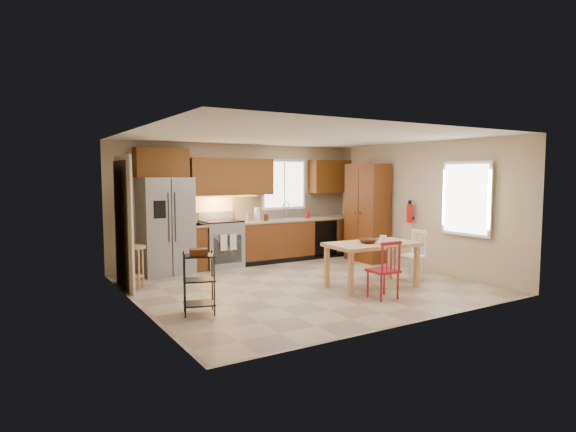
% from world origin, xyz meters
% --- Properties ---
extents(floor, '(5.50, 5.50, 0.00)m').
position_xyz_m(floor, '(0.00, 0.00, 0.00)').
color(floor, tan).
rests_on(floor, ground).
extents(ceiling, '(5.50, 5.00, 0.02)m').
position_xyz_m(ceiling, '(0.00, 0.00, 2.50)').
color(ceiling, silver).
rests_on(ceiling, ground).
extents(wall_back, '(5.50, 0.02, 2.50)m').
position_xyz_m(wall_back, '(0.00, 2.50, 1.25)').
color(wall_back, '#CCB793').
rests_on(wall_back, ground).
extents(wall_front, '(5.50, 0.02, 2.50)m').
position_xyz_m(wall_front, '(0.00, -2.50, 1.25)').
color(wall_front, '#CCB793').
rests_on(wall_front, ground).
extents(wall_left, '(0.02, 5.00, 2.50)m').
position_xyz_m(wall_left, '(-2.75, 0.00, 1.25)').
color(wall_left, '#CCB793').
rests_on(wall_left, ground).
extents(wall_right, '(0.02, 5.00, 2.50)m').
position_xyz_m(wall_right, '(2.75, 0.00, 1.25)').
color(wall_right, '#CCB793').
rests_on(wall_right, ground).
extents(refrigerator, '(0.92, 0.75, 1.82)m').
position_xyz_m(refrigerator, '(-1.70, 2.12, 0.91)').
color(refrigerator, gray).
rests_on(refrigerator, floor).
extents(range_stove, '(0.76, 0.63, 0.92)m').
position_xyz_m(range_stove, '(-0.55, 2.19, 0.46)').
color(range_stove, gray).
rests_on(range_stove, floor).
extents(base_cabinet_narrow, '(0.30, 0.60, 0.90)m').
position_xyz_m(base_cabinet_narrow, '(-1.10, 2.20, 0.45)').
color(base_cabinet_narrow, '#5C2810').
rests_on(base_cabinet_narrow, floor).
extents(base_cabinet_run, '(2.92, 0.60, 0.90)m').
position_xyz_m(base_cabinet_run, '(1.29, 2.20, 0.45)').
color(base_cabinet_run, '#5C2810').
rests_on(base_cabinet_run, floor).
extents(dishwasher, '(0.60, 0.02, 0.78)m').
position_xyz_m(dishwasher, '(1.85, 1.91, 0.45)').
color(dishwasher, black).
rests_on(dishwasher, floor).
extents(backsplash, '(2.92, 0.03, 0.55)m').
position_xyz_m(backsplash, '(1.29, 2.48, 1.18)').
color(backsplash, beige).
rests_on(backsplash, wall_back).
extents(upper_over_fridge, '(1.00, 0.35, 0.55)m').
position_xyz_m(upper_over_fridge, '(-1.70, 2.33, 2.10)').
color(upper_over_fridge, '#643510').
rests_on(upper_over_fridge, wall_back).
extents(upper_left_block, '(1.80, 0.35, 0.75)m').
position_xyz_m(upper_left_block, '(-0.25, 2.33, 1.83)').
color(upper_left_block, '#643510').
rests_on(upper_left_block, wall_back).
extents(upper_right_block, '(1.00, 0.35, 0.75)m').
position_xyz_m(upper_right_block, '(2.25, 2.33, 1.83)').
color(upper_right_block, '#643510').
rests_on(upper_right_block, wall_back).
extents(window_back, '(1.12, 0.04, 1.12)m').
position_xyz_m(window_back, '(1.10, 2.48, 1.65)').
color(window_back, white).
rests_on(window_back, wall_back).
extents(sink, '(0.62, 0.46, 0.16)m').
position_xyz_m(sink, '(1.10, 2.20, 0.86)').
color(sink, gray).
rests_on(sink, base_cabinet_run).
extents(undercab_glow, '(1.60, 0.30, 0.01)m').
position_xyz_m(undercab_glow, '(-0.55, 2.30, 1.43)').
color(undercab_glow, '#FFBF66').
rests_on(undercab_glow, wall_back).
extents(soap_bottle, '(0.09, 0.09, 0.19)m').
position_xyz_m(soap_bottle, '(1.48, 2.10, 1.00)').
color(soap_bottle, red).
rests_on(soap_bottle, base_cabinet_run).
extents(paper_towel, '(0.12, 0.12, 0.28)m').
position_xyz_m(paper_towel, '(0.25, 2.15, 1.04)').
color(paper_towel, silver).
rests_on(paper_towel, base_cabinet_run).
extents(canister_steel, '(0.11, 0.11, 0.18)m').
position_xyz_m(canister_steel, '(0.05, 2.15, 0.99)').
color(canister_steel, gray).
rests_on(canister_steel, base_cabinet_run).
extents(canister_wood, '(0.10, 0.10, 0.14)m').
position_xyz_m(canister_wood, '(0.45, 2.12, 0.97)').
color(canister_wood, '#472413').
rests_on(canister_wood, base_cabinet_run).
extents(pantry, '(0.50, 0.95, 2.10)m').
position_xyz_m(pantry, '(2.43, 1.20, 1.05)').
color(pantry, '#5C2810').
rests_on(pantry, floor).
extents(fire_extinguisher, '(0.12, 0.12, 0.36)m').
position_xyz_m(fire_extinguisher, '(2.63, 0.15, 1.10)').
color(fire_extinguisher, red).
rests_on(fire_extinguisher, wall_right).
extents(window_right, '(0.04, 1.02, 1.32)m').
position_xyz_m(window_right, '(2.68, -1.15, 1.45)').
color(window_right, white).
rests_on(window_right, wall_right).
extents(doorway, '(0.04, 0.95, 2.10)m').
position_xyz_m(doorway, '(-2.67, 1.30, 1.05)').
color(doorway, '#8C7A59').
rests_on(doorway, wall_left).
extents(dining_table, '(1.55, 0.93, 0.73)m').
position_xyz_m(dining_table, '(0.89, -0.72, 0.37)').
color(dining_table, tan).
rests_on(dining_table, floor).
extents(chair_red, '(0.44, 0.44, 0.88)m').
position_xyz_m(chair_red, '(0.54, -1.37, 0.44)').
color(chair_red, maroon).
rests_on(chair_red, floor).
extents(chair_white, '(0.44, 0.44, 0.88)m').
position_xyz_m(chair_white, '(1.84, -0.67, 0.44)').
color(chair_white, silver).
rests_on(chair_white, floor).
extents(table_bowl, '(0.32, 0.32, 0.07)m').
position_xyz_m(table_bowl, '(0.80, -0.72, 0.74)').
color(table_bowl, '#472413').
rests_on(table_bowl, dining_table).
extents(table_jar, '(0.11, 0.11, 0.12)m').
position_xyz_m(table_jar, '(1.22, -0.63, 0.77)').
color(table_jar, silver).
rests_on(table_jar, dining_table).
extents(bar_stool, '(0.45, 0.45, 0.71)m').
position_xyz_m(bar_stool, '(-2.50, 1.23, 0.35)').
color(bar_stool, tan).
rests_on(bar_stool, floor).
extents(utility_cart, '(0.50, 0.43, 0.84)m').
position_xyz_m(utility_cart, '(-2.13, -0.70, 0.42)').
color(utility_cart, black).
rests_on(utility_cart, floor).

